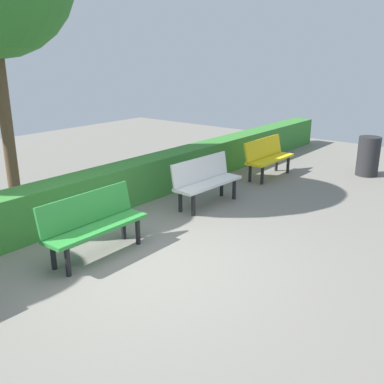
# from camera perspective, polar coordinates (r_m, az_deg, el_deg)

# --- Properties ---
(ground_plane) EXTENTS (19.88, 19.88, 0.00)m
(ground_plane) POSITION_cam_1_polar(r_m,az_deg,el_deg) (5.88, -6.80, -9.24)
(ground_plane) COLOR gray
(bench_yellow) EXTENTS (1.49, 0.47, 0.86)m
(bench_yellow) POSITION_cam_1_polar(r_m,az_deg,el_deg) (9.88, 9.87, 4.70)
(bench_yellow) COLOR yellow
(bench_yellow) RESTS_ON ground_plane
(bench_white) EXTENTS (1.51, 0.52, 0.86)m
(bench_white) POSITION_cam_1_polar(r_m,az_deg,el_deg) (7.89, 1.77, 1.70)
(bench_white) COLOR white
(bench_white) RESTS_ON ground_plane
(bench_green) EXTENTS (1.53, 0.47, 0.86)m
(bench_green) POSITION_cam_1_polar(r_m,az_deg,el_deg) (6.04, -12.84, -3.83)
(bench_green) COLOR #2D8C38
(bench_green) RESTS_ON ground_plane
(hedge_row) EXTENTS (15.88, 0.54, 0.75)m
(hedge_row) POSITION_cam_1_polar(r_m,az_deg,el_deg) (7.78, -11.00, 0.32)
(hedge_row) COLOR #387F33
(hedge_row) RESTS_ON ground_plane
(trash_bin) EXTENTS (0.49, 0.49, 0.89)m
(trash_bin) POSITION_cam_1_polar(r_m,az_deg,el_deg) (10.64, 22.11, 4.37)
(trash_bin) COLOR #262628
(trash_bin) RESTS_ON ground_plane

